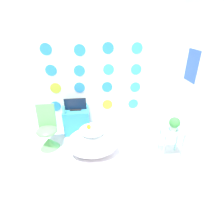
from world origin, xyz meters
name	(u,v)px	position (x,y,z in m)	size (l,w,h in m)	color
ground_plane	(101,192)	(0.00, 0.00, 0.00)	(12.00, 12.00, 0.00)	silver
wall_back_dotted	(94,71)	(0.00, 1.89, 1.30)	(4.26, 0.05, 2.60)	white
wall_right	(194,82)	(1.65, 0.94, 1.30)	(0.06, 2.87, 2.60)	silver
rug	(93,161)	(-0.10, 0.64, 0.00)	(1.15, 0.78, 0.01)	silver
bathtub	(93,142)	(-0.08, 0.80, 0.29)	(0.91, 0.56, 0.58)	white
rubber_duck	(89,127)	(-0.14, 0.81, 0.63)	(0.07, 0.08, 0.09)	yellow
chair	(48,136)	(-0.94, 1.14, 0.26)	(0.39, 0.39, 0.86)	#66C166
tv_cabinet	(77,121)	(-0.42, 1.64, 0.27)	(0.53, 0.40, 0.54)	#389ED6
tv	(75,105)	(-0.42, 1.64, 0.66)	(0.45, 0.12, 0.26)	black
vase	(64,110)	(-0.65, 1.48, 0.63)	(0.06, 0.06, 0.18)	#51B2AD
side_table	(172,137)	(1.30, 0.67, 0.40)	(0.39, 0.28, 0.53)	#99E0D8
potted_plant_left	(174,123)	(1.30, 0.67, 0.68)	(0.18, 0.18, 0.25)	beige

